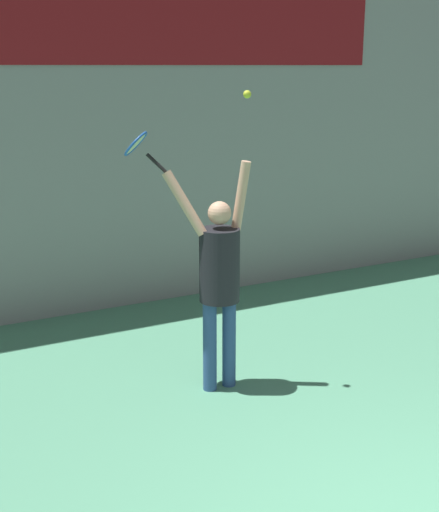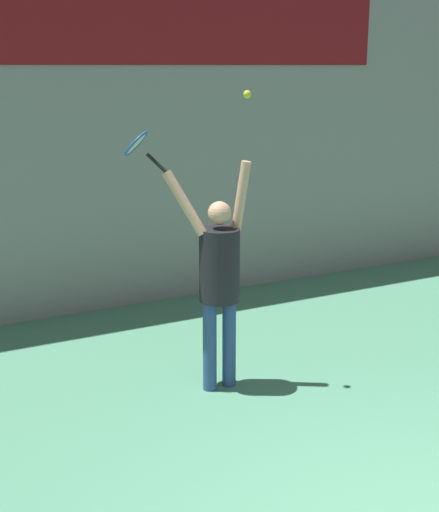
{
  "view_description": "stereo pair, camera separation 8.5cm",
  "coord_description": "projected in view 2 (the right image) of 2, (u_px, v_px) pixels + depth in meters",
  "views": [
    {
      "loc": [
        -3.1,
        -2.4,
        2.99
      ],
      "look_at": [
        -0.13,
        3.16,
        1.31
      ],
      "focal_mm": 50.0,
      "sensor_mm": 36.0,
      "label": 1
    },
    {
      "loc": [
        -3.03,
        -2.44,
        2.99
      ],
      "look_at": [
        -0.13,
        3.16,
        1.31
      ],
      "focal_mm": 50.0,
      "sensor_mm": 36.0,
      "label": 2
    }
  ],
  "objects": [
    {
      "name": "tennis_racket",
      "position": [
        138.0,
        146.0,
        6.3
      ],
      "size": [
        0.4,
        0.36,
        0.37
      ],
      "color": "black"
    },
    {
      "name": "tennis_player",
      "position": [
        219.0,
        274.0,
        6.57
      ],
      "size": [
        0.79,
        0.46,
        2.17
      ],
      "color": "#2D4C7F",
      "rests_on": "ground_plane"
    },
    {
      "name": "back_wall",
      "position": [
        125.0,
        108.0,
        8.64
      ],
      "size": [
        18.0,
        0.1,
        5.0
      ],
      "color": "gray",
      "rests_on": "ground_plane"
    },
    {
      "name": "tennis_ball",
      "position": [
        247.0,
        94.0,
        6.18
      ],
      "size": [
        0.07,
        0.07,
        0.07
      ],
      "color": "#CCDB2D"
    },
    {
      "name": "sponsor_banner",
      "position": [
        124.0,
        24.0,
        8.33
      ],
      "size": [
        7.17,
        0.02,
        0.93
      ],
      "color": "maroon"
    }
  ]
}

